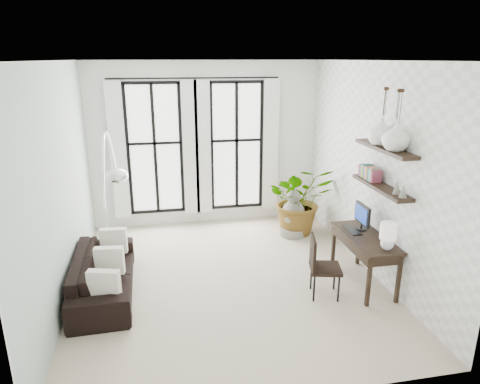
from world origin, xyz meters
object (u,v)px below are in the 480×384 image
object	(u,v)px
plant	(300,199)
arc_lamp	(107,162)
buddha	(293,217)
desk_chair	(320,263)
sofa	(104,274)
desk	(367,241)

from	to	relation	value
plant	arc_lamp	size ratio (longest dim) A/B	0.61
arc_lamp	buddha	xyz separation A→B (m)	(3.19, 0.68, -1.36)
plant	desk_chair	world-z (taller)	plant
desk_chair	buddha	distance (m)	2.17
sofa	desk	xyz separation A→B (m)	(3.75, -0.51, 0.42)
plant	buddha	bearing A→B (deg)	-145.44
desk_chair	buddha	world-z (taller)	buddha
sofa	desk	size ratio (longest dim) A/B	1.57
sofa	desk	distance (m)	3.80
plant	desk	world-z (taller)	plant
desk	desk_chair	xyz separation A→B (m)	(-0.76, -0.14, -0.21)
desk	desk_chair	size ratio (longest dim) A/B	1.45
desk	buddha	distance (m)	2.09
desk	sofa	bearing A→B (deg)	172.31
desk_chair	buddha	bearing A→B (deg)	95.21
plant	arc_lamp	xyz separation A→B (m)	(-3.35, -0.79, 1.06)
arc_lamp	sofa	bearing A→B (deg)	-97.02
sofa	arc_lamp	size ratio (longest dim) A/B	0.91
desk	desk_chair	distance (m)	0.80
sofa	desk	world-z (taller)	desk
buddha	arc_lamp	bearing A→B (deg)	-168.02
buddha	desk_chair	bearing A→B (deg)	-97.94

